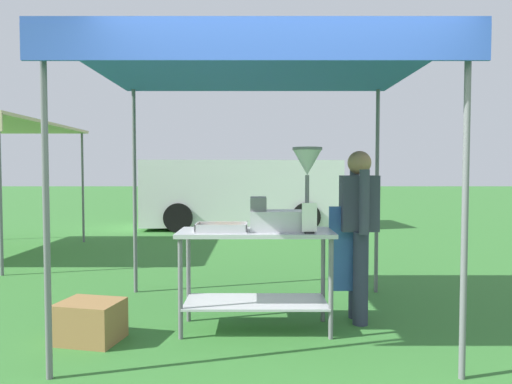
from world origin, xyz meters
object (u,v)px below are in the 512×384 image
object	(u,v)px
menu_sign	(310,220)
vendor	(358,226)
donut_tray	(222,229)
stall_canopy	(256,70)
supply_crate	(90,321)
donut_fryer	(289,200)
van_white	(242,193)
donut_cart	(256,258)

from	to	relation	value
menu_sign	vendor	size ratio (longest dim) A/B	0.16
donut_tray	vendor	distance (m)	1.30
stall_canopy	supply_crate	distance (m)	2.59
donut_fryer	van_white	world-z (taller)	van_white
menu_sign	vendor	distance (m)	0.67
donut_tray	van_white	bearing A→B (deg)	90.43
stall_canopy	supply_crate	bearing A→B (deg)	-164.61
stall_canopy	donut_fryer	xyz separation A→B (m)	(0.29, -0.12, -1.16)
vendor	van_white	size ratio (longest dim) A/B	0.32
donut_fryer	menu_sign	bearing A→B (deg)	-46.17
donut_cart	supply_crate	size ratio (longest dim) A/B	2.44
donut_tray	van_white	world-z (taller)	van_white
donut_tray	vendor	world-z (taller)	vendor
donut_tray	supply_crate	bearing A→B (deg)	-168.02
vendor	supply_crate	bearing A→B (deg)	-167.52
vendor	supply_crate	distance (m)	2.51
donut_tray	donut_cart	bearing A→B (deg)	10.02
donut_fryer	supply_crate	size ratio (longest dim) A/B	1.31
stall_canopy	supply_crate	world-z (taller)	stall_canopy
donut_cart	donut_tray	distance (m)	0.41
menu_sign	supply_crate	world-z (taller)	menu_sign
stall_canopy	donut_cart	bearing A→B (deg)	-90.00
van_white	donut_fryer	bearing A→B (deg)	-85.17
donut_cart	supply_crate	distance (m)	1.49
vendor	van_white	world-z (taller)	van_white
donut_fryer	menu_sign	distance (m)	0.29
stall_canopy	menu_sign	bearing A→B (deg)	-32.51
menu_sign	donut_cart	bearing A→B (deg)	157.11
donut_tray	van_white	xyz separation A→B (m)	(-0.06, 7.71, -0.04)
menu_sign	donut_fryer	bearing A→B (deg)	133.83
stall_canopy	van_white	size ratio (longest dim) A/B	0.61
stall_canopy	vendor	bearing A→B (deg)	8.18
donut_cart	donut_fryer	size ratio (longest dim) A/B	1.86
supply_crate	van_white	world-z (taller)	van_white
vendor	van_white	xyz separation A→B (m)	(-1.32, 7.42, -0.03)
donut_fryer	stall_canopy	bearing A→B (deg)	157.94
donut_fryer	van_white	xyz separation A→B (m)	(-0.65, 7.68, -0.29)
donut_cart	donut_tray	xyz separation A→B (m)	(-0.30, -0.05, 0.27)
vendor	stall_canopy	bearing A→B (deg)	-171.82
donut_fryer	van_white	distance (m)	7.71
donut_fryer	van_white	bearing A→B (deg)	94.83
stall_canopy	vendor	distance (m)	1.72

